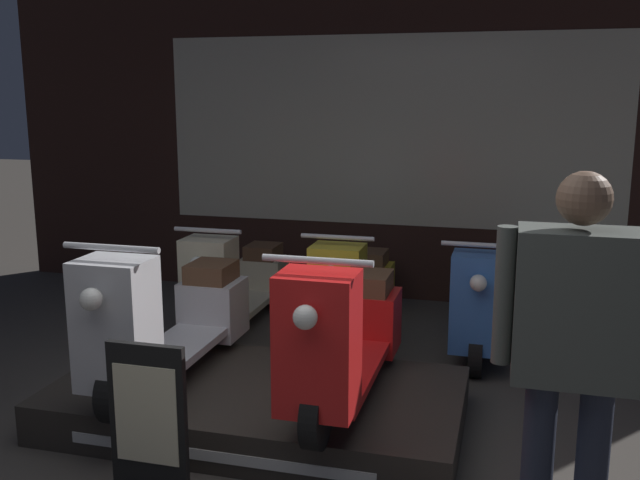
% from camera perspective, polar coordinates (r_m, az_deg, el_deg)
% --- Properties ---
extents(shop_wall_back, '(7.54, 0.09, 3.20)m').
position_cam_1_polar(shop_wall_back, '(6.55, 5.46, 9.08)').
color(shop_wall_back, '#331E19').
rests_on(shop_wall_back, ground_plane).
extents(display_platform, '(2.33, 1.22, 0.24)m').
position_cam_1_polar(display_platform, '(4.26, -5.02, -12.96)').
color(display_platform, '#2D2823').
rests_on(display_platform, ground_plane).
extents(scooter_display_left, '(0.52, 1.63, 0.93)m').
position_cam_1_polar(scooter_display_left, '(4.24, -12.07, -6.34)').
color(scooter_display_left, black).
rests_on(scooter_display_left, display_platform).
extents(scooter_display_right, '(0.52, 1.63, 0.93)m').
position_cam_1_polar(scooter_display_right, '(3.89, 1.95, -7.74)').
color(scooter_display_right, black).
rests_on(scooter_display_right, display_platform).
extents(scooter_backrow_0, '(0.52, 1.63, 0.93)m').
position_cam_1_polar(scooter_backrow_0, '(5.86, -6.63, -3.53)').
color(scooter_backrow_0, black).
rests_on(scooter_backrow_0, ground_plane).
extents(scooter_backrow_1, '(0.52, 1.63, 0.93)m').
position_cam_1_polar(scooter_backrow_1, '(5.58, 2.73, -4.23)').
color(scooter_backrow_1, black).
rests_on(scooter_backrow_1, ground_plane).
extents(scooter_backrow_2, '(0.52, 1.63, 0.93)m').
position_cam_1_polar(scooter_backrow_2, '(5.47, 12.78, -4.86)').
color(scooter_backrow_2, black).
rests_on(scooter_backrow_2, ground_plane).
extents(person_right_browsing, '(0.63, 0.26, 1.60)m').
position_cam_1_polar(person_right_browsing, '(2.99, 19.66, -7.23)').
color(person_right_browsing, '#232838').
rests_on(person_right_browsing, ground_plane).
extents(price_sign_board, '(0.38, 0.04, 0.79)m').
position_cam_1_polar(price_sign_board, '(3.47, -13.57, -14.14)').
color(price_sign_board, black).
rests_on(price_sign_board, ground_plane).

